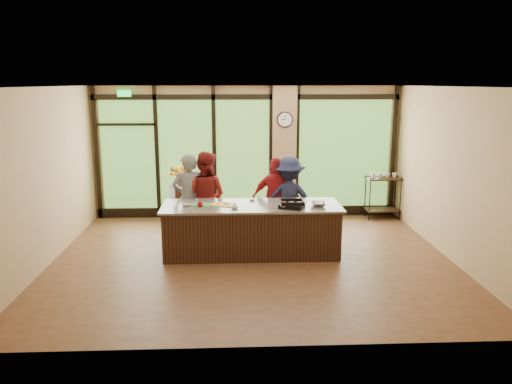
{
  "coord_description": "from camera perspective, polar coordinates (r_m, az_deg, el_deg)",
  "views": [
    {
      "loc": [
        -0.31,
        -8.38,
        3.07
      ],
      "look_at": [
        0.09,
        0.4,
        1.13
      ],
      "focal_mm": 35.0,
      "sensor_mm": 36.0,
      "label": 1
    }
  ],
  "objects": [
    {
      "name": "island_base",
      "position": [
        9.07,
        -0.52,
        -4.42
      ],
      "size": [
        3.1,
        1.0,
        0.88
      ],
      "primitive_type": "cube",
      "color": "black",
      "rests_on": "floor"
    },
    {
      "name": "cutting_board_center",
      "position": [
        8.97,
        -3.82,
        -1.42
      ],
      "size": [
        0.5,
        0.43,
        0.01
      ],
      "primitive_type": "cube",
      "rotation": [
        0.0,
        0.0,
        -0.34
      ],
      "color": "gold",
      "rests_on": "countertop"
    },
    {
      "name": "flower_stand",
      "position": [
        11.19,
        -8.46,
        -1.36
      ],
      "size": [
        0.57,
        0.57,
        0.86
      ],
      "primitive_type": "cube",
      "rotation": [
        0.0,
        0.0,
        0.41
      ],
      "color": "black",
      "rests_on": "floor"
    },
    {
      "name": "left_wall",
      "position": [
        9.1,
        -23.08,
        1.49
      ],
      "size": [
        0.0,
        6.0,
        6.0
      ],
      "primitive_type": "plane",
      "rotation": [
        1.57,
        0.0,
        1.57
      ],
      "color": "tan",
      "rests_on": "floor"
    },
    {
      "name": "prep_bowl_far",
      "position": [
        9.27,
        -0.44,
        -0.89
      ],
      "size": [
        0.15,
        0.15,
        0.03
      ],
      "primitive_type": "imported",
      "rotation": [
        0.0,
        0.0,
        0.36
      ],
      "color": "silver",
      "rests_on": "countertop"
    },
    {
      "name": "cook_midleft",
      "position": [
        9.8,
        -5.82,
        -0.51
      ],
      "size": [
        1.06,
        0.96,
        1.77
      ],
      "primitive_type": "imported",
      "rotation": [
        0.0,
        0.0,
        2.73
      ],
      "color": "maroon",
      "rests_on": "floor"
    },
    {
      "name": "mixing_bowl",
      "position": [
        8.92,
        7.16,
        -1.37
      ],
      "size": [
        0.31,
        0.31,
        0.07
      ],
      "primitive_type": "imported",
      "rotation": [
        0.0,
        0.0,
        0.04
      ],
      "color": "silver",
      "rests_on": "countertop"
    },
    {
      "name": "back_wall",
      "position": [
        11.49,
        -1.03,
        4.57
      ],
      "size": [
        7.0,
        0.0,
        7.0
      ],
      "primitive_type": "plane",
      "rotation": [
        1.57,
        0.0,
        0.0
      ],
      "color": "tan",
      "rests_on": "floor"
    },
    {
      "name": "cutting_board_left",
      "position": [
        9.0,
        -6.33,
        -1.42
      ],
      "size": [
        0.44,
        0.38,
        0.01
      ],
      "primitive_type": "cube",
      "rotation": [
        0.0,
        0.0,
        -0.31
      ],
      "color": "green",
      "rests_on": "countertop"
    },
    {
      "name": "ceiling",
      "position": [
        8.38,
        -0.48,
        11.95
      ],
      "size": [
        7.0,
        7.0,
        0.0
      ],
      "primitive_type": "plane",
      "rotation": [
        3.14,
        0.0,
        0.0
      ],
      "color": "white",
      "rests_on": "back_wall"
    },
    {
      "name": "bar_cart",
      "position": [
        11.78,
        14.3,
        0.08
      ],
      "size": [
        0.79,
        0.48,
        1.05
      ],
      "rotation": [
        0.0,
        0.0,
        0.06
      ],
      "color": "black",
      "rests_on": "floor"
    },
    {
      "name": "right_wall",
      "position": [
        9.34,
        21.55,
        1.87
      ],
      "size": [
        0.0,
        6.0,
        6.0
      ],
      "primitive_type": "plane",
      "rotation": [
        1.57,
        0.0,
        -1.57
      ],
      "color": "tan",
      "rests_on": "floor"
    },
    {
      "name": "red_ramekin",
      "position": [
        8.85,
        -6.4,
        -1.45
      ],
      "size": [
        0.13,
        0.13,
        0.08
      ],
      "primitive_type": "imported",
      "rotation": [
        0.0,
        0.0,
        0.38
      ],
      "color": "#A41014",
      "rests_on": "countertop"
    },
    {
      "name": "prep_bowl_near",
      "position": [
        8.93,
        -7.98,
        -1.47
      ],
      "size": [
        0.15,
        0.15,
        0.04
      ],
      "primitive_type": "imported",
      "rotation": [
        0.0,
        0.0,
        -0.1
      ],
      "color": "silver",
      "rests_on": "countertop"
    },
    {
      "name": "cook_left",
      "position": [
        9.72,
        -7.69,
        -0.73
      ],
      "size": [
        0.7,
        0.53,
        1.75
      ],
      "primitive_type": "imported",
      "rotation": [
        0.0,
        0.0,
        3.33
      ],
      "color": "slate",
      "rests_on": "floor"
    },
    {
      "name": "cook_right",
      "position": [
        9.79,
        3.78,
        -0.81
      ],
      "size": [
        1.14,
        0.73,
        1.66
      ],
      "primitive_type": "imported",
      "rotation": [
        0.0,
        0.0,
        3.03
      ],
      "color": "#1B1F3D",
      "rests_on": "floor"
    },
    {
      "name": "cook_midright",
      "position": [
        9.81,
        2.31,
        -0.83
      ],
      "size": [
        1.03,
        0.63,
        1.64
      ],
      "primitive_type": "imported",
      "rotation": [
        0.0,
        0.0,
        2.88
      ],
      "color": "maroon",
      "rests_on": "floor"
    },
    {
      "name": "floor",
      "position": [
        8.93,
        -0.44,
        -7.69
      ],
      "size": [
        7.0,
        7.0,
        0.0
      ],
      "primitive_type": "plane",
      "color": "#51301C",
      "rests_on": "ground"
    },
    {
      "name": "wall_clock",
      "position": [
        11.33,
        3.32,
        8.26
      ],
      "size": [
        0.36,
        0.04,
        0.36
      ],
      "color": "black",
      "rests_on": "window_wall"
    },
    {
      "name": "window_wall",
      "position": [
        11.46,
        -0.2,
        4.03
      ],
      "size": [
        6.9,
        0.12,
        3.0
      ],
      "color": "tan",
      "rests_on": "floor"
    },
    {
      "name": "roasting_pan",
      "position": [
        8.73,
        4.13,
        -1.61
      ],
      "size": [
        0.49,
        0.45,
        0.07
      ],
      "primitive_type": "cube",
      "rotation": [
        0.0,
        0.0,
        -0.43
      ],
      "color": "black",
      "rests_on": "countertop"
    },
    {
      "name": "prep_bowl_mid",
      "position": [
        8.69,
        -2.46,
        -1.76
      ],
      "size": [
        0.16,
        0.16,
        0.04
      ],
      "primitive_type": "imported",
      "rotation": [
        0.0,
        0.0,
        0.26
      ],
      "color": "silver",
      "rests_on": "countertop"
    },
    {
      "name": "cutting_board_right",
      "position": [
        9.14,
        4.55,
        -1.17
      ],
      "size": [
        0.44,
        0.39,
        0.01
      ],
      "primitive_type": "cube",
      "rotation": [
        0.0,
        0.0,
        -0.34
      ],
      "color": "gold",
      "rests_on": "countertop"
    },
    {
      "name": "flower_vase",
      "position": [
        11.07,
        -8.55,
        1.47
      ],
      "size": [
        0.29,
        0.29,
        0.26
      ],
      "primitive_type": "imported",
      "rotation": [
        0.0,
        0.0,
        -0.14
      ],
      "color": "olive",
      "rests_on": "flower_stand"
    },
    {
      "name": "countertop",
      "position": [
        8.95,
        -0.53,
        -1.6
      ],
      "size": [
        3.2,
        1.1,
        0.04
      ],
      "primitive_type": "cube",
      "color": "slate",
      "rests_on": "island_base"
    }
  ]
}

